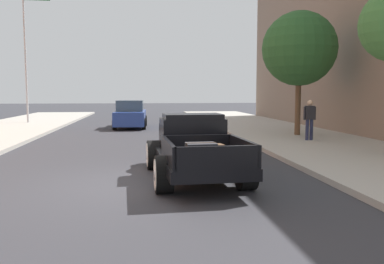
% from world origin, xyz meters
% --- Properties ---
extents(ground_plane, '(140.00, 140.00, 0.00)m').
position_xyz_m(ground_plane, '(0.00, 0.00, 0.00)').
color(ground_plane, '#333338').
extents(hotrod_truck_black, '(2.34, 5.00, 1.58)m').
position_xyz_m(hotrod_truck_black, '(1.51, 0.70, 0.75)').
color(hotrod_truck_black, black).
rests_on(hotrod_truck_black, ground).
extents(car_background_blue, '(1.98, 4.36, 1.65)m').
position_xyz_m(car_background_blue, '(-0.44, 14.99, 0.77)').
color(car_background_blue, '#284293').
rests_on(car_background_blue, ground).
extents(pedestrian_sidewalk_right, '(0.53, 0.22, 1.65)m').
position_xyz_m(pedestrian_sidewalk_right, '(7.10, 6.53, 1.09)').
color(pedestrian_sidewalk_right, '#232847').
rests_on(pedestrian_sidewalk_right, sidewalk_right).
extents(flagpole, '(1.74, 0.16, 9.16)m').
position_xyz_m(flagpole, '(-6.98, 18.24, 5.77)').
color(flagpole, '#B2B2B7').
rests_on(flagpole, sidewalk_left).
extents(street_tree_second, '(3.40, 3.40, 5.65)m').
position_xyz_m(street_tree_second, '(7.43, 8.64, 4.09)').
color(street_tree_second, brown).
rests_on(street_tree_second, sidewalk_right).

